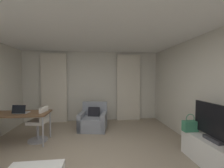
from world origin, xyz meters
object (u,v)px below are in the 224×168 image
at_px(armchair, 93,120).
at_px(handbag_primary, 190,126).
at_px(desk_chair, 39,126).
at_px(tv_flatscreen, 216,124).
at_px(laptop, 21,111).
at_px(desk, 19,115).
at_px(tv_console, 216,155).

distance_m(armchair, handbag_primary, 2.74).
bearing_deg(desk_chair, tv_flatscreen, -23.66).
xyz_separation_m(laptop, tv_flatscreen, (3.93, -1.44, 0.01)).
height_order(armchair, laptop, laptop).
bearing_deg(laptop, tv_flatscreen, -20.11).
height_order(tv_flatscreen, handbag_primary, tv_flatscreen).
relative_size(tv_flatscreen, handbag_primary, 2.71).
relative_size(desk, tv_console, 1.05).
bearing_deg(tv_console, tv_flatscreen, 90.00).
bearing_deg(laptop, handbag_primary, -13.99).
distance_m(desk, desk_chair, 0.54).
xyz_separation_m(armchair, tv_console, (2.18, -2.31, -0.02)).
bearing_deg(tv_flatscreen, desk_chair, 156.34).
bearing_deg(tv_flatscreen, handbag_primary, 105.39).
relative_size(laptop, handbag_primary, 0.94).
bearing_deg(laptop, desk_chair, 16.95).
xyz_separation_m(desk_chair, laptop, (-0.38, -0.12, 0.41)).
bearing_deg(desk_chair, tv_console, -23.98).
bearing_deg(handbag_primary, armchair, 138.81).
distance_m(armchair, tv_flatscreen, 3.20).
relative_size(desk_chair, laptop, 2.55).
height_order(armchair, desk, armchair).
distance_m(desk_chair, handbag_primary, 3.58).
xyz_separation_m(tv_console, tv_flatscreen, (-0.00, 0.02, 0.56)).
distance_m(desk_chair, tv_flatscreen, 3.90).
relative_size(desk_chair, tv_console, 0.66).
bearing_deg(tv_flatscreen, desk, 159.63).
relative_size(armchair, handbag_primary, 2.57).
bearing_deg(desk_chair, desk, -170.55).
xyz_separation_m(tv_flatscreen, handbag_primary, (-0.14, 0.49, -0.19)).
xyz_separation_m(desk_chair, handbag_primary, (3.42, -1.06, 0.23)).
height_order(desk, tv_console, desk).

